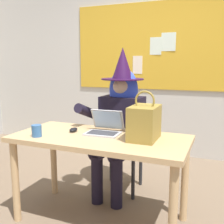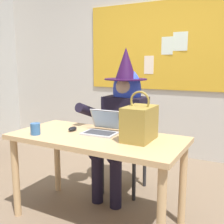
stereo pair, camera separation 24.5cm
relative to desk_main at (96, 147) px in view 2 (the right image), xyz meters
The scene contains 9 objects.
ground_plane 0.64m from the desk_main, 104.28° to the left, with size 24.00×24.00×0.00m, color #75604C.
wall_back_bulletin 2.13m from the desk_main, 90.00° to the left, with size 5.93×2.15×2.91m.
desk_main is the anchor object (origin of this frame).
chair_at_desk 0.71m from the desk_main, 93.66° to the left, with size 0.45×0.45×0.91m.
person_costumed 0.60m from the desk_main, 94.15° to the left, with size 0.61×0.68×1.47m.
laptop 0.18m from the desk_main, 94.60° to the left, with size 0.29×0.29×0.19m.
computer_mouse 0.30m from the desk_main, 169.63° to the left, with size 0.06×0.10×0.03m, color black.
handbag 0.42m from the desk_main, ahead, with size 0.20×0.30×0.38m.
coffee_mug 0.52m from the desk_main, 156.61° to the right, with size 0.08×0.08×0.10m, color #336099.
Camera 2 is at (1.12, -1.84, 1.31)m, focal length 43.81 mm.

